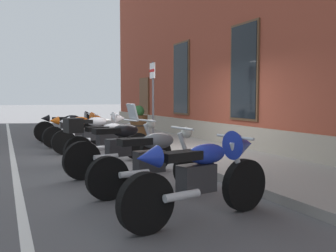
{
  "coord_description": "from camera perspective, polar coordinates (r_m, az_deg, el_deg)",
  "views": [
    {
      "loc": [
        8.24,
        -3.37,
        1.43
      ],
      "look_at": [
        1.2,
        -0.31,
        0.86
      ],
      "focal_mm": 40.53,
      "sensor_mm": 36.0,
      "label": 1
    }
  ],
  "objects": [
    {
      "name": "ground_plane",
      "position": [
        9.02,
        -1.26,
        -4.86
      ],
      "size": [
        140.0,
        140.0,
        0.0
      ],
      "primitive_type": "plane",
      "color": "#4C4C4F"
    },
    {
      "name": "sidewalk",
      "position": [
        9.52,
        5.41,
        -3.98
      ],
      "size": [
        28.6,
        2.38,
        0.14
      ],
      "primitive_type": "cube",
      "color": "gray",
      "rests_on": "ground_plane"
    },
    {
      "name": "lane_stripe",
      "position": [
        8.37,
        -22.1,
        -5.87
      ],
      "size": [
        28.6,
        0.12,
        0.01
      ],
      "primitive_type": "cube",
      "color": "silver",
      "rests_on": "ground_plane"
    },
    {
      "name": "motorcycle_black_sport",
      "position": [
        12.92,
        -14.31,
        0.21
      ],
      "size": [
        0.62,
        2.22,
        0.99
      ],
      "color": "black",
      "rests_on": "ground_plane"
    },
    {
      "name": "motorcycle_orange_sport",
      "position": [
        11.47,
        -13.2,
        -0.25
      ],
      "size": [
        0.71,
        2.0,
        1.0
      ],
      "color": "black",
      "rests_on": "ground_plane"
    },
    {
      "name": "motorcycle_white_sport",
      "position": [
        10.1,
        -10.68,
        -0.66
      ],
      "size": [
        0.62,
        2.16,
        1.06
      ],
      "color": "black",
      "rests_on": "ground_plane"
    },
    {
      "name": "motorcycle_silver_touring",
      "position": [
        8.39,
        -9.55,
        -1.87
      ],
      "size": [
        0.75,
        2.03,
        1.3
      ],
      "color": "black",
      "rests_on": "ground_plane"
    },
    {
      "name": "motorcycle_black_naked",
      "position": [
        7.06,
        -6.98,
        -3.35
      ],
      "size": [
        0.66,
        2.16,
        1.01
      ],
      "color": "black",
      "rests_on": "ground_plane"
    },
    {
      "name": "motorcycle_grey_naked",
      "position": [
        5.67,
        -2.22,
        -5.36
      ],
      "size": [
        0.62,
        2.03,
        0.98
      ],
      "color": "black",
      "rests_on": "ground_plane"
    },
    {
      "name": "motorcycle_blue_sport",
      "position": [
        4.47,
        5.62,
        -7.01
      ],
      "size": [
        0.7,
        2.1,
        1.03
      ],
      "color": "black",
      "rests_on": "ground_plane"
    },
    {
      "name": "parking_sign",
      "position": [
        10.98,
        -2.29,
        5.37
      ],
      "size": [
        0.36,
        0.07,
        2.32
      ],
      "color": "#4C4C51",
      "rests_on": "sidewalk"
    },
    {
      "name": "barrel_planter",
      "position": [
        13.13,
        -4.45,
        0.5
      ],
      "size": [
        0.65,
        0.65,
        1.03
      ],
      "color": "brown",
      "rests_on": "sidewalk"
    }
  ]
}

